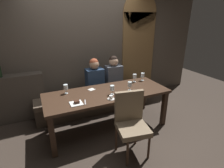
{
  "coord_description": "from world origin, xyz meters",
  "views": [
    {
      "loc": [
        -1.11,
        -2.63,
        1.99
      ],
      "look_at": [
        0.13,
        0.09,
        0.84
      ],
      "focal_mm": 28.04,
      "sensor_mm": 36.0,
      "label": 1
    }
  ],
  "objects_px": {
    "chair_near_side": "(131,120)",
    "diner_redhead": "(95,77)",
    "wine_glass_end_left": "(130,84)",
    "espresso_cup": "(111,98)",
    "wine_glass_end_right": "(143,75)",
    "wine_glass_far_left": "(112,88)",
    "banquette_bench": "(95,102)",
    "diner_bearded": "(114,74)",
    "wine_glass_near_right": "(135,76)",
    "fork_on_table": "(85,102)",
    "dining_table": "(107,96)",
    "dessert_plate": "(76,103)",
    "wine_glass_far_right": "(66,87)"
  },
  "relations": [
    {
      "from": "diner_bearded",
      "to": "wine_glass_far_left",
      "type": "relative_size",
      "value": 4.68
    },
    {
      "from": "diner_bearded",
      "to": "wine_glass_end_right",
      "type": "xyz_separation_m",
      "value": [
        0.45,
        -0.46,
        0.04
      ]
    },
    {
      "from": "diner_redhead",
      "to": "wine_glass_end_left",
      "type": "distance_m",
      "value": 0.87
    },
    {
      "from": "dessert_plate",
      "to": "banquette_bench",
      "type": "bearing_deg",
      "value": 56.27
    },
    {
      "from": "banquette_bench",
      "to": "wine_glass_end_right",
      "type": "distance_m",
      "value": 1.19
    },
    {
      "from": "chair_near_side",
      "to": "dessert_plate",
      "type": "distance_m",
      "value": 0.87
    },
    {
      "from": "wine_glass_far_right",
      "to": "fork_on_table",
      "type": "xyz_separation_m",
      "value": [
        0.2,
        -0.47,
        -0.11
      ]
    },
    {
      "from": "wine_glass_near_right",
      "to": "fork_on_table",
      "type": "bearing_deg",
      "value": -158.06
    },
    {
      "from": "dining_table",
      "to": "banquette_bench",
      "type": "distance_m",
      "value": 0.82
    },
    {
      "from": "chair_near_side",
      "to": "diner_bearded",
      "type": "xyz_separation_m",
      "value": [
        0.38,
        1.43,
        0.25
      ]
    },
    {
      "from": "chair_near_side",
      "to": "diner_redhead",
      "type": "distance_m",
      "value": 1.43
    },
    {
      "from": "diner_redhead",
      "to": "diner_bearded",
      "type": "xyz_separation_m",
      "value": [
        0.45,
        0.03,
        0.01
      ]
    },
    {
      "from": "chair_near_side",
      "to": "dessert_plate",
      "type": "relative_size",
      "value": 5.16
    },
    {
      "from": "dessert_plate",
      "to": "wine_glass_far_right",
      "type": "bearing_deg",
      "value": 98.35
    },
    {
      "from": "dining_table",
      "to": "wine_glass_end_right",
      "type": "bearing_deg",
      "value": 15.47
    },
    {
      "from": "wine_glass_far_left",
      "to": "chair_near_side",
      "type": "bearing_deg",
      "value": -86.44
    },
    {
      "from": "banquette_bench",
      "to": "espresso_cup",
      "type": "distance_m",
      "value": 1.13
    },
    {
      "from": "espresso_cup",
      "to": "wine_glass_end_left",
      "type": "bearing_deg",
      "value": 23.0
    },
    {
      "from": "wine_glass_end_left",
      "to": "wine_glass_far_right",
      "type": "height_order",
      "value": "same"
    },
    {
      "from": "diner_redhead",
      "to": "espresso_cup",
      "type": "height_order",
      "value": "diner_redhead"
    },
    {
      "from": "banquette_bench",
      "to": "wine_glass_end_right",
      "type": "bearing_deg",
      "value": -26.33
    },
    {
      "from": "chair_near_side",
      "to": "wine_glass_near_right",
      "type": "relative_size",
      "value": 5.98
    },
    {
      "from": "diner_redhead",
      "to": "espresso_cup",
      "type": "xyz_separation_m",
      "value": [
        -0.06,
        -0.97,
        -0.04
      ]
    },
    {
      "from": "wine_glass_near_right",
      "to": "wine_glass_end_right",
      "type": "bearing_deg",
      "value": -0.68
    },
    {
      "from": "dining_table",
      "to": "diner_redhead",
      "type": "bearing_deg",
      "value": 89.83
    },
    {
      "from": "diner_redhead",
      "to": "chair_near_side",
      "type": "bearing_deg",
      "value": -87.13
    },
    {
      "from": "banquette_bench",
      "to": "wine_glass_far_right",
      "type": "bearing_deg",
      "value": -146.13
    },
    {
      "from": "dining_table",
      "to": "wine_glass_far_left",
      "type": "bearing_deg",
      "value": -74.6
    },
    {
      "from": "wine_glass_end_right",
      "to": "wine_glass_far_left",
      "type": "xyz_separation_m",
      "value": [
        -0.87,
        -0.38,
        0.0
      ]
    },
    {
      "from": "wine_glass_end_left",
      "to": "espresso_cup",
      "type": "bearing_deg",
      "value": -157.0
    },
    {
      "from": "wine_glass_far_left",
      "to": "wine_glass_near_right",
      "type": "bearing_deg",
      "value": 29.27
    },
    {
      "from": "wine_glass_end_left",
      "to": "fork_on_table",
      "type": "xyz_separation_m",
      "value": [
        -0.87,
        -0.13,
        -0.11
      ]
    },
    {
      "from": "wine_glass_end_left",
      "to": "wine_glass_end_right",
      "type": "bearing_deg",
      "value": 34.48
    },
    {
      "from": "banquette_bench",
      "to": "diner_bearded",
      "type": "height_order",
      "value": "diner_bearded"
    },
    {
      "from": "wine_glass_far_right",
      "to": "dessert_plate",
      "type": "distance_m",
      "value": 0.48
    },
    {
      "from": "banquette_bench",
      "to": "dining_table",
      "type": "bearing_deg",
      "value": -90.0
    },
    {
      "from": "wine_glass_near_right",
      "to": "banquette_bench",
      "type": "bearing_deg",
      "value": 148.06
    },
    {
      "from": "diner_redhead",
      "to": "wine_glass_far_left",
      "type": "relative_size",
      "value": 4.62
    },
    {
      "from": "chair_near_side",
      "to": "espresso_cup",
      "type": "bearing_deg",
      "value": 107.27
    },
    {
      "from": "fork_on_table",
      "to": "diner_redhead",
      "type": "bearing_deg",
      "value": 76.9
    },
    {
      "from": "chair_near_side",
      "to": "wine_glass_end_left",
      "type": "bearing_deg",
      "value": 62.38
    },
    {
      "from": "chair_near_side",
      "to": "fork_on_table",
      "type": "distance_m",
      "value": 0.76
    },
    {
      "from": "banquette_bench",
      "to": "diner_bearded",
      "type": "xyz_separation_m",
      "value": [
        0.45,
        0.01,
        0.58
      ]
    },
    {
      "from": "diner_redhead",
      "to": "wine_glass_near_right",
      "type": "bearing_deg",
      "value": -30.83
    },
    {
      "from": "wine_glass_far_right",
      "to": "wine_glass_far_left",
      "type": "height_order",
      "value": "same"
    },
    {
      "from": "wine_glass_end_right",
      "to": "diner_redhead",
      "type": "bearing_deg",
      "value": 154.66
    },
    {
      "from": "diner_redhead",
      "to": "fork_on_table",
      "type": "xyz_separation_m",
      "value": [
        -0.48,
        -0.91,
        -0.06
      ]
    },
    {
      "from": "wine_glass_near_right",
      "to": "fork_on_table",
      "type": "height_order",
      "value": "wine_glass_near_right"
    },
    {
      "from": "dining_table",
      "to": "wine_glass_near_right",
      "type": "relative_size",
      "value": 13.41
    },
    {
      "from": "wine_glass_end_right",
      "to": "wine_glass_near_right",
      "type": "bearing_deg",
      "value": 179.32
    }
  ]
}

